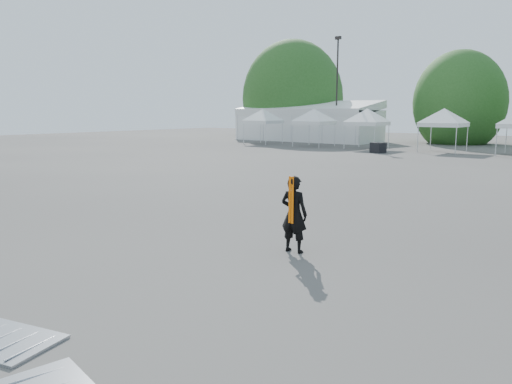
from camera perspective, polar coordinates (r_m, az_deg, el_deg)
The scene contains 11 objects.
ground at distance 12.75m, azimuth 4.70°, elevation -4.89°, with size 120.00×120.00×0.00m, color #474442.
marquee at distance 53.72m, azimuth 5.90°, elevation 7.96°, with size 15.00×6.25×4.23m.
light_pole_west at distance 50.86m, azimuth 9.24°, elevation 12.10°, with size 0.60×0.25×10.30m.
tree_far_w at distance 58.43m, azimuth 4.19°, elevation 10.60°, with size 4.80×4.80×7.30m.
tree_mid_w at distance 52.46m, azimuth 22.20°, elevation 9.44°, with size 4.16×4.16×6.33m.
tent_a at distance 48.32m, azimuth 0.82°, elevation 9.16°, with size 4.07×4.07×3.88m.
tent_b at distance 44.97m, azimuth 6.68°, elevation 9.09°, with size 4.13×4.13×3.88m.
tent_c at distance 42.85m, azimuth 12.62°, elevation 8.93°, with size 4.11×4.11×3.88m.
tent_d at distance 41.07m, azimuth 20.72°, elevation 8.56°, with size 4.28×4.28×3.88m.
man at distance 11.03m, azimuth 4.36°, elevation -2.53°, with size 0.66×0.47×1.72m.
crate_west at distance 38.78m, azimuth 13.78°, elevation 4.94°, with size 1.00×0.78×0.78m, color black.
Camera 1 is at (6.82, -10.32, 3.10)m, focal length 35.00 mm.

